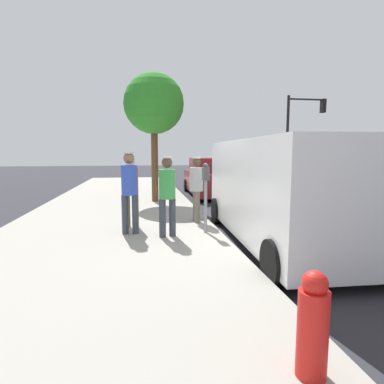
% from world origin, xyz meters
% --- Properties ---
extents(ground_plane, '(80.00, 80.00, 0.00)m').
position_xyz_m(ground_plane, '(0.00, 0.00, 0.00)').
color(ground_plane, '#2D2D33').
extents(sidewalk_slab, '(5.00, 32.00, 0.15)m').
position_xyz_m(sidewalk_slab, '(3.50, 0.00, 0.07)').
color(sidewalk_slab, '#9E998E').
rests_on(sidewalk_slab, ground).
extents(parking_meter_near, '(0.14, 0.18, 1.52)m').
position_xyz_m(parking_meter_near, '(1.35, -0.07, 1.18)').
color(parking_meter_near, gray).
rests_on(parking_meter_near, sidewalk_slab).
extents(pedestrian_in_blue, '(0.36, 0.34, 1.77)m').
position_xyz_m(pedestrian_in_blue, '(2.98, -0.21, 1.17)').
color(pedestrian_in_blue, '#383D47').
rests_on(pedestrian_in_blue, sidewalk_slab).
extents(pedestrian_in_gray, '(0.34, 0.36, 1.63)m').
position_xyz_m(pedestrian_in_gray, '(1.36, -1.18, 1.08)').
color(pedestrian_in_gray, '#726656').
rests_on(pedestrian_in_gray, sidewalk_slab).
extents(pedestrian_in_green, '(0.35, 0.34, 1.67)m').
position_xyz_m(pedestrian_in_green, '(2.21, 0.16, 1.11)').
color(pedestrian_in_green, '#383D47').
rests_on(pedestrian_in_green, sidewalk_slab).
extents(pedestrian_in_red, '(0.34, 0.34, 1.66)m').
position_xyz_m(pedestrian_in_red, '(2.97, -0.84, 1.10)').
color(pedestrian_in_red, '#726656').
rests_on(pedestrian_in_red, sidewalk_slab).
extents(parked_van, '(2.31, 5.28, 2.15)m').
position_xyz_m(parked_van, '(-0.15, 0.54, 1.15)').
color(parked_van, white).
rests_on(parked_van, ground).
extents(parked_sedan_behind, '(2.00, 4.43, 1.65)m').
position_xyz_m(parked_sedan_behind, '(-0.32, -7.05, 0.75)').
color(parked_sedan_behind, maroon).
rests_on(parked_sedan_behind, ground).
extents(traffic_light_corner, '(2.48, 0.42, 5.20)m').
position_xyz_m(traffic_light_corner, '(-6.74, -11.31, 3.52)').
color(traffic_light_corner, black).
rests_on(traffic_light_corner, ground).
extents(street_tree, '(2.11, 2.11, 4.50)m').
position_xyz_m(street_tree, '(2.23, -4.81, 3.56)').
color(street_tree, brown).
rests_on(street_tree, sidewalk_slab).
extents(fire_hydrant, '(0.24, 0.24, 0.86)m').
position_xyz_m(fire_hydrant, '(1.45, 4.52, 0.57)').
color(fire_hydrant, red).
rests_on(fire_hydrant, sidewalk_slab).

